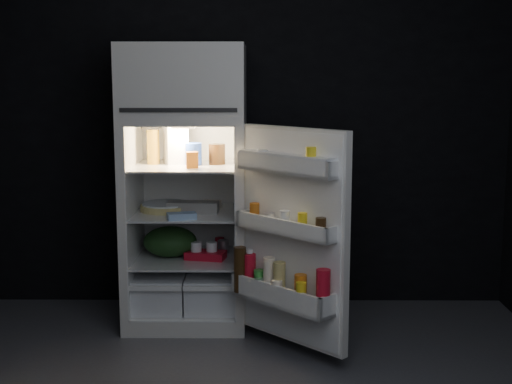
{
  "coord_description": "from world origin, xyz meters",
  "views": [
    {
      "loc": [
        0.3,
        -3.2,
        1.59
      ],
      "look_at": [
        0.27,
        1.0,
        0.9
      ],
      "focal_mm": 50.0,
      "sensor_mm": 36.0,
      "label": 1
    }
  ],
  "objects_px": {
    "refrigerator": "(186,175)",
    "egg_carton": "(193,207)",
    "yogurt_tray": "(206,255)",
    "fridge_door": "(289,240)",
    "milk_jug": "(176,145)"
  },
  "relations": [
    {
      "from": "egg_carton",
      "to": "yogurt_tray",
      "type": "xyz_separation_m",
      "value": [
        0.08,
        -0.01,
        -0.31
      ]
    },
    {
      "from": "refrigerator",
      "to": "fridge_door",
      "type": "relative_size",
      "value": 1.46
    },
    {
      "from": "refrigerator",
      "to": "egg_carton",
      "type": "distance_m",
      "value": 0.21
    },
    {
      "from": "milk_jug",
      "to": "fridge_door",
      "type": "bearing_deg",
      "value": -63.97
    },
    {
      "from": "yogurt_tray",
      "to": "milk_jug",
      "type": "bearing_deg",
      "value": 158.81
    },
    {
      "from": "refrigerator",
      "to": "yogurt_tray",
      "type": "height_order",
      "value": "refrigerator"
    },
    {
      "from": "refrigerator",
      "to": "yogurt_tray",
      "type": "bearing_deg",
      "value": -35.05
    },
    {
      "from": "egg_carton",
      "to": "yogurt_tray",
      "type": "relative_size",
      "value": 1.29
    },
    {
      "from": "refrigerator",
      "to": "milk_jug",
      "type": "bearing_deg",
      "value": 153.47
    },
    {
      "from": "yogurt_tray",
      "to": "egg_carton",
      "type": "bearing_deg",
      "value": -179.05
    },
    {
      "from": "yogurt_tray",
      "to": "fridge_door",
      "type": "bearing_deg",
      "value": -36.2
    },
    {
      "from": "fridge_door",
      "to": "yogurt_tray",
      "type": "relative_size",
      "value": 4.86
    },
    {
      "from": "refrigerator",
      "to": "fridge_door",
      "type": "distance_m",
      "value": 0.95
    },
    {
      "from": "fridge_door",
      "to": "yogurt_tray",
      "type": "height_order",
      "value": "fridge_door"
    },
    {
      "from": "milk_jug",
      "to": "yogurt_tray",
      "type": "height_order",
      "value": "milk_jug"
    }
  ]
}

